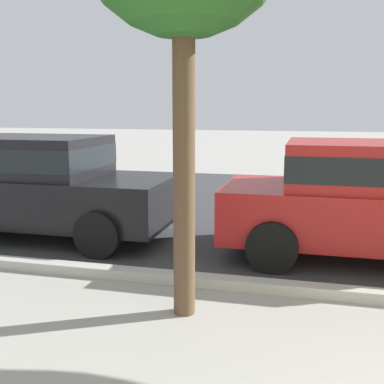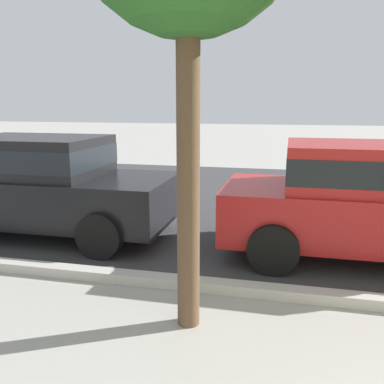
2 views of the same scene
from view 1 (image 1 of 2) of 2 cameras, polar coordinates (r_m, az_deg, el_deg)
name	(u,v)px [view 1 (image 1 of 2)]	position (r m, az deg, el deg)	size (l,w,h in m)	color
parked_car_black	(39,183)	(7.78, -17.95, 1.07)	(4.11, 1.94, 1.56)	black
parked_car_red	(377,197)	(6.66, 21.33, -0.59)	(4.11, 1.94, 1.56)	#B21E1E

